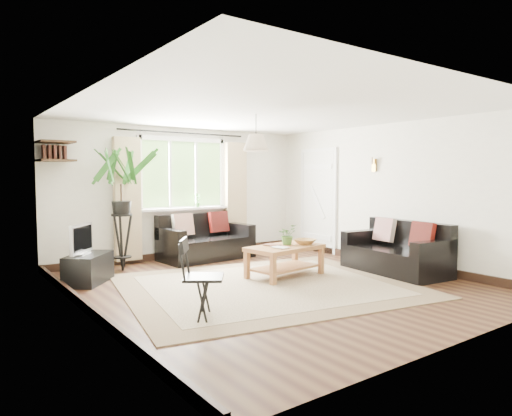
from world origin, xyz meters
TOP-DOWN VIEW (x-y plane):
  - floor at (0.00, 0.00)m, footprint 5.50×5.50m
  - ceiling at (0.00, 0.00)m, footprint 5.50×5.50m
  - wall_back at (0.00, 2.75)m, footprint 5.00×0.02m
  - wall_front at (0.00, -2.75)m, footprint 5.00×0.02m
  - wall_left at (-2.50, 0.00)m, footprint 0.02×5.50m
  - wall_right at (2.50, 0.00)m, footprint 0.02×5.50m
  - rug at (-0.12, -0.02)m, footprint 4.31×3.88m
  - window at (0.00, 2.71)m, footprint 2.50×0.16m
  - door at (2.47, 1.70)m, footprint 0.06×0.96m
  - corner_shelf at (-2.25, 2.50)m, footprint 0.50×0.50m
  - pendant_lamp at (0.00, 0.40)m, footprint 0.36×0.36m
  - wall_sconce at (2.43, 0.30)m, footprint 0.12×0.12m
  - sofa_back at (0.23, 2.27)m, footprint 1.72×0.95m
  - sofa_right at (2.03, -0.49)m, footprint 1.70×0.98m
  - coffee_table at (0.44, 0.27)m, footprint 1.23×0.79m
  - table_plant at (0.54, 0.34)m, footprint 0.33×0.30m
  - bowl at (0.79, 0.21)m, footprint 0.40×0.40m
  - book_a at (0.16, 0.12)m, footprint 0.21×0.25m
  - book_b at (0.19, 0.36)m, footprint 0.21×0.26m
  - tv_stand at (-2.05, 1.60)m, footprint 0.83×0.87m
  - tv at (-2.14, 1.60)m, footprint 0.54×0.58m
  - palm_stand at (-1.36, 2.17)m, footprint 0.78×0.78m
  - folding_chair at (-1.52, -0.77)m, footprint 0.62×0.62m
  - sill_plant at (0.25, 2.63)m, footprint 0.14×0.10m

SIDE VIEW (x-z plane):
  - floor at x=0.00m, z-range 0.00..0.00m
  - rug at x=-0.12m, z-range 0.00..0.02m
  - tv_stand at x=-2.05m, z-range 0.00..0.41m
  - coffee_table at x=0.44m, z-range 0.00..0.47m
  - sofa_right at x=2.03m, z-range 0.00..0.77m
  - sofa_back at x=0.23m, z-range 0.00..0.78m
  - folding_chair at x=-1.52m, z-range 0.00..0.86m
  - book_a at x=0.16m, z-range 0.47..0.49m
  - book_b at x=0.19m, z-range 0.47..0.50m
  - bowl at x=0.79m, z-range 0.47..0.55m
  - table_plant at x=0.54m, z-range 0.47..0.78m
  - tv at x=-2.14m, z-range 0.41..0.87m
  - palm_stand at x=-1.36m, z-range 0.00..1.97m
  - door at x=2.47m, z-range -0.03..2.03m
  - sill_plant at x=0.25m, z-range 0.93..1.20m
  - wall_back at x=0.00m, z-range 0.00..2.40m
  - wall_front at x=0.00m, z-range 0.00..2.40m
  - wall_left at x=-2.50m, z-range 0.00..2.40m
  - wall_right at x=2.50m, z-range 0.00..2.40m
  - window at x=0.00m, z-range 0.47..2.63m
  - wall_sconce at x=2.43m, z-range 1.60..1.88m
  - corner_shelf at x=-2.25m, z-range 1.72..2.06m
  - pendant_lamp at x=0.00m, z-range 1.78..2.32m
  - ceiling at x=0.00m, z-range 2.40..2.40m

